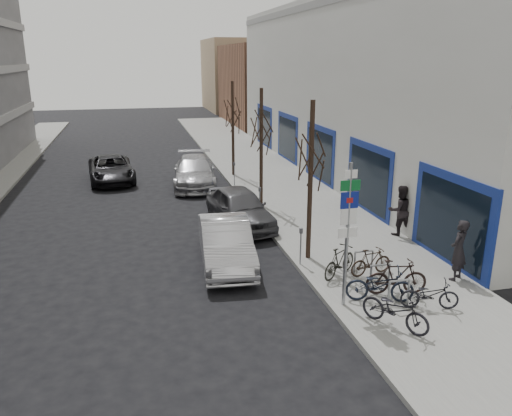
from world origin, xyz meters
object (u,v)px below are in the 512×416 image
tree_near (312,144)px  bike_far_inner (371,261)px  meter_mid (260,199)px  bike_far_curb (430,292)px  bike_mid_curb (380,282)px  meter_front (301,243)px  tree_mid (261,120)px  bike_near_left (396,307)px  tree_far (233,107)px  parked_car_front (226,243)px  parked_car_back (195,172)px  pedestrian_far (400,210)px  highway_sign_pole (348,227)px  lane_car (111,169)px  bike_near_right (397,277)px  meter_back (234,171)px  parked_car_mid (240,208)px  bike_rack (380,274)px  pedestrian_near (459,250)px  bike_mid_inner (340,261)px

tree_near → bike_far_inner: (1.44, -1.85, -3.50)m
meter_mid → bike_far_curb: size_ratio=0.80×
tree_near → bike_mid_curb: bearing=-76.4°
bike_far_curb → tree_near: bearing=43.7°
meter_front → bike_mid_curb: size_ratio=0.66×
tree_mid → bike_near_left: bearing=-87.1°
tree_far → parked_car_front: (-2.80, -12.57, -3.33)m
parked_car_back → pedestrian_far: pedestrian_far is taller
tree_far → pedestrian_far: size_ratio=2.76×
highway_sign_pole → tree_mid: tree_mid is taller
lane_car → bike_near_right: bearing=-68.8°
tree_far → parked_car_back: 4.39m
meter_back → bike_near_right: meter_back is taller
tree_mid → parked_car_mid: bearing=-123.7°
tree_mid → tree_far: bearing=90.0°
tree_mid → parked_car_mid: tree_mid is taller
parked_car_front → bike_near_right: bearing=-35.5°
highway_sign_pole → meter_front: highway_sign_pole is taller
tree_far → parked_car_front: bearing=-102.6°
bike_far_inner → pedestrian_far: pedestrian_far is taller
tree_far → bike_near_right: size_ratio=3.03×
bike_rack → meter_mid: bearing=101.8°
tree_mid → bike_far_curb: (2.00, -10.76, -3.47)m
bike_mid_curb → pedestrian_near: bearing=-57.1°
bike_mid_curb → lane_car: 18.89m
bike_near_left → bike_mid_inner: (-0.15, 3.24, -0.06)m
tree_near → tree_far: 13.00m
meter_back → bike_mid_curb: (1.31, -14.05, -0.18)m
meter_front → lane_car: size_ratio=0.25×
highway_sign_pole → lane_car: size_ratio=0.82×
meter_front → bike_near_left: meter_front is taller
bike_mid_curb → meter_mid: bearing=27.3°
tree_far → meter_back: bearing=-100.2°
lane_car → pedestrian_near: size_ratio=2.66×
parked_car_back → tree_far: bearing=38.3°
meter_front → meter_mid: size_ratio=1.00×
parked_car_mid → bike_mid_curb: bearing=-80.6°
bike_near_left → lane_car: bearing=78.4°
bike_rack → parked_car_back: parked_car_back is taller
tree_mid → bike_far_inner: tree_mid is taller
bike_far_inner → parked_car_back: size_ratio=0.27×
tree_mid → lane_car: (-6.92, 7.17, -3.39)m
bike_rack → parked_car_back: (-3.66, 14.40, 0.13)m
tree_mid → bike_mid_curb: bearing=-85.1°
tree_near → tree_mid: (0.00, 6.50, 0.00)m
tree_mid → bike_rack: bearing=-82.7°
tree_mid → bike_far_inner: 9.17m
bike_near_left → bike_far_curb: size_ratio=1.18×
lane_car → meter_mid: bearing=-58.6°
highway_sign_pole → meter_mid: (-0.25, 8.51, -1.54)m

